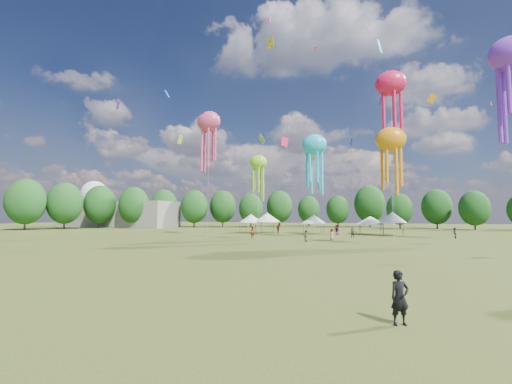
% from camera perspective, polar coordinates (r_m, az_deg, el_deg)
% --- Properties ---
extents(ground, '(300.00, 300.00, 0.00)m').
position_cam_1_polar(ground, '(16.84, -6.54, -17.05)').
color(ground, '#384416').
rests_on(ground, ground).
extents(observer_main, '(0.82, 0.72, 1.88)m').
position_cam_1_polar(observer_main, '(13.29, 23.25, -16.19)').
color(observer_main, black).
rests_on(observer_main, ground).
extents(spectator_near, '(0.96, 0.96, 1.57)m').
position_cam_1_polar(spectator_near, '(49.10, 8.51, -7.44)').
color(spectator_near, gray).
rests_on(spectator_near, ground).
extents(spectators_far, '(32.05, 18.15, 1.92)m').
position_cam_1_polar(spectators_far, '(62.52, 13.95, -6.50)').
color(spectators_far, gray).
rests_on(spectators_far, ground).
extents(festival_tents, '(33.36, 8.61, 4.43)m').
position_cam_1_polar(festival_tents, '(69.58, 9.88, -4.46)').
color(festival_tents, '#47474C').
rests_on(festival_tents, ground).
extents(show_kites, '(52.35, 15.85, 29.09)m').
position_cam_1_polar(show_kites, '(56.59, 20.79, 12.70)').
color(show_kites, '#1BBBE5').
rests_on(show_kites, ground).
extents(small_kites, '(78.38, 53.80, 45.58)m').
position_cam_1_polar(small_kites, '(62.03, 11.89, 20.94)').
color(small_kites, '#1BBBE5').
rests_on(small_kites, ground).
extents(treeline, '(201.57, 95.24, 13.43)m').
position_cam_1_polar(treeline, '(78.06, 11.71, -1.85)').
color(treeline, '#38281C').
rests_on(treeline, ground).
extents(hangar, '(40.00, 12.00, 8.00)m').
position_cam_1_polar(hangar, '(117.48, -22.56, -3.55)').
color(hangar, gray).
rests_on(hangar, ground).
extents(radome, '(9.00, 9.00, 16.00)m').
position_cam_1_polar(radome, '(133.07, -25.84, -0.88)').
color(radome, white).
rests_on(radome, ground).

